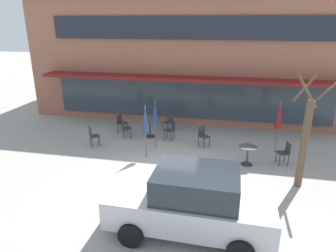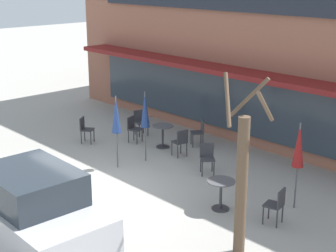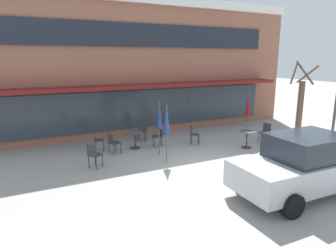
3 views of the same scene
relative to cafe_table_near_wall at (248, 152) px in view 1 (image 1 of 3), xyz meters
name	(u,v)px [view 1 (image 1 of 3)]	position (x,y,z in m)	size (l,w,h in m)	color
ground_plane	(163,178)	(-2.94, -1.66, -0.52)	(80.00, 80.00, 0.00)	#9E9B93
building_facade	(197,52)	(-2.94, 8.30, 2.92)	(17.86, 9.10, 6.87)	#935B47
cafe_table_near_wall	(248,152)	(0.00, 0.00, 0.00)	(0.70, 0.70, 0.76)	#333338
cafe_table_streetside	(150,127)	(-4.42, 2.11, 0.00)	(0.70, 0.70, 0.76)	#333338
patio_umbrella_green_folded	(279,116)	(1.21, 1.40, 1.11)	(0.28, 0.28, 2.20)	#4C4C51
patio_umbrella_cream_folded	(155,112)	(-3.83, 0.86, 1.11)	(0.28, 0.28, 2.20)	#4C4C51
patio_umbrella_corner_open	(145,119)	(-3.99, -0.12, 1.11)	(0.28, 0.28, 2.20)	#4C4C51
cafe_chair_0	(121,122)	(-6.00, 2.47, 0.01)	(0.48, 0.48, 0.89)	#333338
cafe_chair_1	(169,121)	(-3.70, 3.12, 0.01)	(0.56, 0.56, 0.89)	#333338
cafe_chair_2	(125,127)	(-5.51, 1.75, 0.01)	(0.51, 0.51, 0.89)	#333338
cafe_chair_3	(171,129)	(-3.36, 1.91, 0.01)	(0.47, 0.47, 0.89)	#333338
cafe_chair_4	(93,135)	(-6.58, 0.51, 0.01)	(0.56, 0.56, 0.89)	#333338
cafe_chair_5	(285,152)	(1.40, 0.34, 0.01)	(0.48, 0.48, 0.89)	#333338
cafe_chair_6	(203,135)	(-1.84, 1.49, 0.01)	(0.56, 0.56, 0.89)	#333338
parked_sedan	(192,201)	(-1.62, -4.25, 0.36)	(4.23, 2.08, 1.76)	#B7B7BC
street_tree	(305,139)	(1.62, -1.26, 1.16)	(1.08, 1.07, 3.78)	brown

